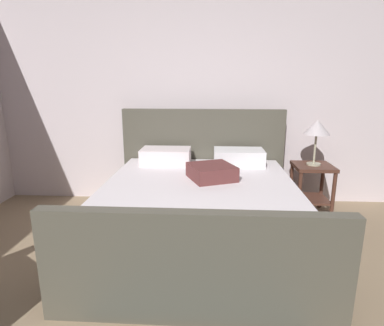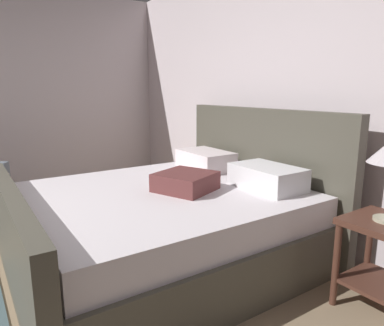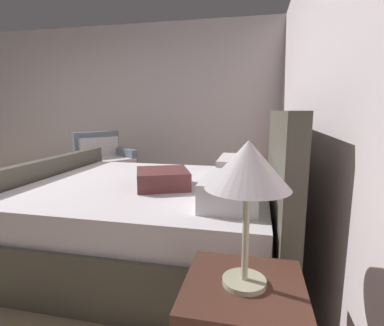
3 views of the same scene
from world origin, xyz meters
name	(u,v)px [view 2 (image 2 of 3)]	position (x,y,z in m)	size (l,w,h in m)	color
wall_back	(279,96)	(0.00, 3.01, 1.33)	(5.32, 0.12, 2.66)	silver
bed	(168,221)	(0.04, 1.75, 0.35)	(1.99, 2.22, 1.23)	#524E42
nightstand_right	(383,251)	(1.34, 2.54, 0.40)	(0.44, 0.44, 0.60)	#502E22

